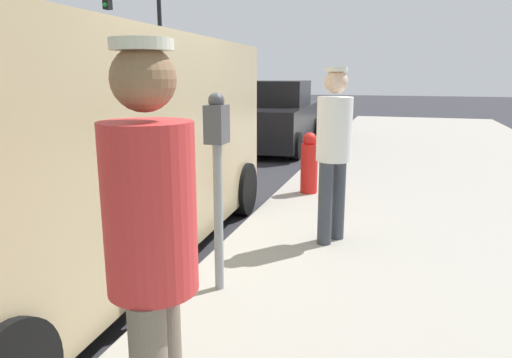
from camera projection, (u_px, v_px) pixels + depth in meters
ground_plane at (105, 266)px, 4.48m from camera, size 80.00×80.00×0.00m
sidewalk_slab at (510, 311)px, 3.47m from camera, size 5.00×32.00×0.15m
parking_meter_near at (217, 159)px, 3.46m from camera, size 0.14×0.18×1.52m
pedestrian_in_white at (334, 145)px, 4.52m from camera, size 0.34×0.34×1.71m
pedestrian_in_red at (152, 247)px, 1.73m from camera, size 0.34×0.35×1.76m
parked_van at (75, 147)px, 4.19m from camera, size 2.30×5.27×2.15m
parked_sedan_ahead at (272, 117)px, 11.72m from camera, size 2.15×4.49×1.65m
traffic_light_corner at (140, 28)px, 17.72m from camera, size 2.48×0.42×5.20m
fire_hydrant at (309, 164)px, 6.58m from camera, size 0.24×0.24×0.86m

